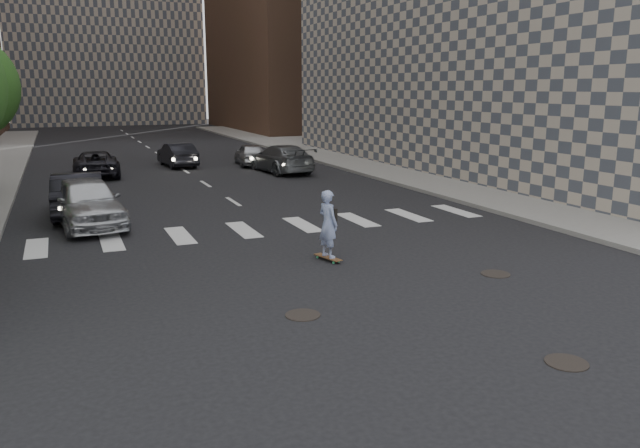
{
  "coord_description": "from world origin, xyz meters",
  "views": [
    {
      "loc": [
        -6.17,
        -9.68,
        4.41
      ],
      "look_at": [
        -0.71,
        3.4,
        1.3
      ],
      "focal_mm": 35.0,
      "sensor_mm": 36.0,
      "label": 1
    }
  ],
  "objects_px": {
    "traffic_car_b": "(281,158)",
    "traffic_car_e": "(177,155)",
    "traffic_car_c": "(96,164)",
    "traffic_car_d": "(251,154)",
    "silver_sedan": "(87,202)",
    "traffic_car_a": "(78,194)",
    "skateboarder": "(328,224)"
  },
  "relations": [
    {
      "from": "traffic_car_b",
      "to": "traffic_car_e",
      "type": "height_order",
      "value": "traffic_car_b"
    },
    {
      "from": "traffic_car_c",
      "to": "traffic_car_d",
      "type": "distance_m",
      "value": 8.66
    },
    {
      "from": "traffic_car_b",
      "to": "traffic_car_c",
      "type": "bearing_deg",
      "value": -18.27
    },
    {
      "from": "traffic_car_b",
      "to": "traffic_car_e",
      "type": "relative_size",
      "value": 1.24
    },
    {
      "from": "silver_sedan",
      "to": "traffic_car_a",
      "type": "xyz_separation_m",
      "value": [
        -0.2,
        2.05,
        -0.04
      ]
    },
    {
      "from": "traffic_car_b",
      "to": "traffic_car_e",
      "type": "xyz_separation_m",
      "value": [
        -4.64,
        4.63,
        -0.06
      ]
    },
    {
      "from": "traffic_car_c",
      "to": "traffic_car_e",
      "type": "bearing_deg",
      "value": -149.36
    },
    {
      "from": "silver_sedan",
      "to": "traffic_car_a",
      "type": "relative_size",
      "value": 1.02
    },
    {
      "from": "traffic_car_a",
      "to": "traffic_car_d",
      "type": "distance_m",
      "value": 15.1
    },
    {
      "from": "traffic_car_a",
      "to": "traffic_car_c",
      "type": "distance_m",
      "value": 10.25
    },
    {
      "from": "traffic_car_e",
      "to": "traffic_car_b",
      "type": "bearing_deg",
      "value": 129.99
    },
    {
      "from": "skateboarder",
      "to": "traffic_car_b",
      "type": "xyz_separation_m",
      "value": [
        4.57,
        16.85,
        -0.24
      ]
    },
    {
      "from": "skateboarder",
      "to": "silver_sedan",
      "type": "distance_m",
      "value": 8.75
    },
    {
      "from": "skateboarder",
      "to": "traffic_car_a",
      "type": "height_order",
      "value": "skateboarder"
    },
    {
      "from": "silver_sedan",
      "to": "traffic_car_d",
      "type": "distance_m",
      "value": 16.61
    },
    {
      "from": "traffic_car_a",
      "to": "traffic_car_d",
      "type": "height_order",
      "value": "traffic_car_a"
    },
    {
      "from": "skateboarder",
      "to": "traffic_car_b",
      "type": "distance_m",
      "value": 17.46
    },
    {
      "from": "skateboarder",
      "to": "traffic_car_e",
      "type": "distance_m",
      "value": 21.48
    },
    {
      "from": "silver_sedan",
      "to": "traffic_car_e",
      "type": "xyz_separation_m",
      "value": [
        5.49,
        14.72,
        -0.14
      ]
    },
    {
      "from": "skateboarder",
      "to": "traffic_car_e",
      "type": "height_order",
      "value": "skateboarder"
    },
    {
      "from": "skateboarder",
      "to": "traffic_car_a",
      "type": "bearing_deg",
      "value": 107.71
    },
    {
      "from": "skateboarder",
      "to": "traffic_car_b",
      "type": "height_order",
      "value": "skateboarder"
    },
    {
      "from": "silver_sedan",
      "to": "traffic_car_b",
      "type": "bearing_deg",
      "value": 37.56
    },
    {
      "from": "traffic_car_e",
      "to": "traffic_car_c",
      "type": "bearing_deg",
      "value": 23.73
    },
    {
      "from": "traffic_car_a",
      "to": "traffic_car_d",
      "type": "relative_size",
      "value": 1.22
    },
    {
      "from": "traffic_car_a",
      "to": "skateboarder",
      "type": "bearing_deg",
      "value": 125.94
    },
    {
      "from": "silver_sedan",
      "to": "traffic_car_d",
      "type": "xyz_separation_m",
      "value": [
        9.5,
        13.62,
        -0.15
      ]
    },
    {
      "from": "traffic_car_c",
      "to": "traffic_car_d",
      "type": "xyz_separation_m",
      "value": [
        8.54,
        1.39,
        -0.0
      ]
    },
    {
      "from": "traffic_car_b",
      "to": "traffic_car_d",
      "type": "height_order",
      "value": "traffic_car_b"
    },
    {
      "from": "skateboarder",
      "to": "traffic_car_e",
      "type": "relative_size",
      "value": 0.46
    },
    {
      "from": "traffic_car_a",
      "to": "traffic_car_e",
      "type": "xyz_separation_m",
      "value": [
        5.69,
        12.68,
        -0.1
      ]
    },
    {
      "from": "skateboarder",
      "to": "traffic_car_b",
      "type": "bearing_deg",
      "value": 59.36
    }
  ]
}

